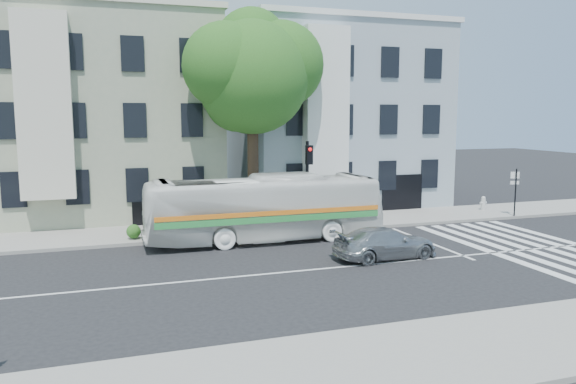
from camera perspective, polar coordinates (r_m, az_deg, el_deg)
name	(u,v)px	position (r m, az deg, el deg)	size (l,w,h in m)	color
ground	(313,270)	(20.92, 2.59, -7.89)	(120.00, 120.00, 0.00)	black
sidewalk_far	(256,227)	(28.31, -3.25, -3.56)	(80.00, 4.00, 0.15)	gray
sidewalk_near	(436,355)	(14.16, 14.79, -15.72)	(80.00, 4.00, 0.15)	gray
building_left	(104,118)	(33.78, -18.19, 7.17)	(12.00, 10.00, 11.00)	gray
building_right	(331,117)	(36.67, 4.43, 7.56)	(12.00, 10.00, 11.00)	#909FAC
street_tree	(252,71)	(28.55, -3.66, 12.17)	(7.30, 5.90, 11.10)	#2D2116
bus	(264,208)	(25.30, -2.41, -1.66)	(10.74, 2.51, 2.99)	white
sedan	(385,243)	(22.70, 9.84, -5.13)	(4.27, 1.73, 1.24)	#A8ABAF
hedge	(227,226)	(26.61, -6.23, -3.40)	(8.50, 0.84, 0.70)	#2D6420
traffic_signal	(308,174)	(26.55, 2.04, 1.79)	(0.47, 0.54, 4.44)	black
fire_hydrant	(483,203)	(34.75, 19.22, -1.04)	(0.45, 0.26, 0.80)	#BBBCB7
far_sign_pole	(515,186)	(33.13, 22.08, 0.56)	(0.45, 0.24, 2.61)	black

